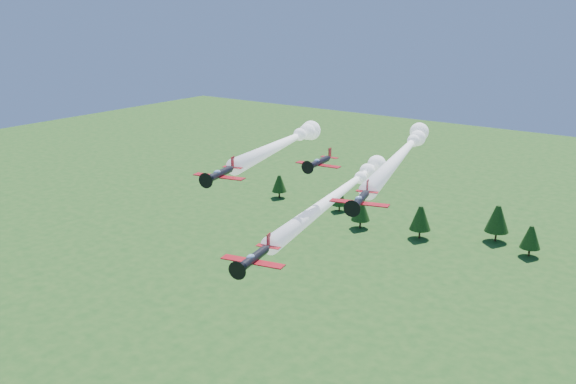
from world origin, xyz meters
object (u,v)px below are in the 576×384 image
Objects in this scene: plane_lead at (340,192)px; plane_slot at (319,162)px; plane_right at (403,152)px; plane_left at (286,142)px.

plane_lead is 13.48m from plane_slot.
plane_slot is (-3.76, -20.69, 1.77)m from plane_right.
plane_lead is 13.26m from plane_right.
plane_left is at bearing 137.27° from plane_slot.
plane_right is 21.11m from plane_slot.
plane_slot reaches higher than plane_lead.
plane_left is 17.12m from plane_slot.
plane_left reaches higher than plane_lead.
plane_slot is at bearing -49.68° from plane_left.
plane_slot is at bearing -115.65° from plane_right.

